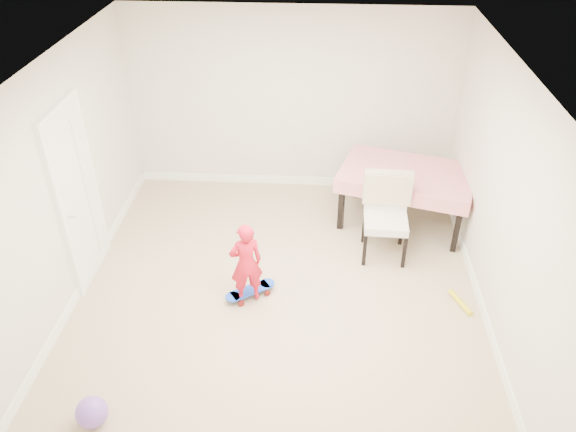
# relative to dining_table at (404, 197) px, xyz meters

# --- Properties ---
(ground) EXTENTS (5.00, 5.00, 0.00)m
(ground) POSITION_rel_dining_table_xyz_m (-1.54, -1.58, -0.39)
(ground) COLOR tan
(ground) RESTS_ON ground
(ceiling) EXTENTS (4.50, 5.00, 0.04)m
(ceiling) POSITION_rel_dining_table_xyz_m (-1.54, -1.58, 2.19)
(ceiling) COLOR white
(ceiling) RESTS_ON wall_back
(wall_back) EXTENTS (4.50, 0.04, 2.60)m
(wall_back) POSITION_rel_dining_table_xyz_m (-1.54, 0.90, 0.91)
(wall_back) COLOR beige
(wall_back) RESTS_ON ground
(wall_front) EXTENTS (4.50, 0.04, 2.60)m
(wall_front) POSITION_rel_dining_table_xyz_m (-1.54, -4.06, 0.91)
(wall_front) COLOR beige
(wall_front) RESTS_ON ground
(wall_left) EXTENTS (0.04, 5.00, 2.60)m
(wall_left) POSITION_rel_dining_table_xyz_m (-3.77, -1.58, 0.91)
(wall_left) COLOR beige
(wall_left) RESTS_ON ground
(wall_right) EXTENTS (0.04, 5.00, 2.60)m
(wall_right) POSITION_rel_dining_table_xyz_m (0.69, -1.58, 0.91)
(wall_right) COLOR beige
(wall_right) RESTS_ON ground
(door) EXTENTS (0.11, 0.94, 2.11)m
(door) POSITION_rel_dining_table_xyz_m (-3.76, -1.28, 0.64)
(door) COLOR white
(door) RESTS_ON ground
(baseboard_back) EXTENTS (4.50, 0.02, 0.12)m
(baseboard_back) POSITION_rel_dining_table_xyz_m (-1.54, 0.91, -0.33)
(baseboard_back) COLOR white
(baseboard_back) RESTS_ON ground
(baseboard_left) EXTENTS (0.02, 5.00, 0.12)m
(baseboard_left) POSITION_rel_dining_table_xyz_m (-3.78, -1.58, -0.33)
(baseboard_left) COLOR white
(baseboard_left) RESTS_ON ground
(baseboard_right) EXTENTS (0.02, 5.00, 0.12)m
(baseboard_right) POSITION_rel_dining_table_xyz_m (0.70, -1.58, -0.33)
(baseboard_right) COLOR white
(baseboard_right) RESTS_ON ground
(dining_table) EXTENTS (1.88, 1.46, 0.78)m
(dining_table) POSITION_rel_dining_table_xyz_m (0.00, 0.00, 0.00)
(dining_table) COLOR #A91709
(dining_table) RESTS_ON ground
(dining_chair) EXTENTS (0.59, 0.67, 1.05)m
(dining_chair) POSITION_rel_dining_table_xyz_m (-0.31, -0.74, 0.14)
(dining_chair) COLOR silver
(dining_chair) RESTS_ON ground
(skateboard) EXTENTS (0.62, 0.53, 0.09)m
(skateboard) POSITION_rel_dining_table_xyz_m (-1.85, -1.61, -0.34)
(skateboard) COLOR blue
(skateboard) RESTS_ON ground
(child) EXTENTS (0.42, 0.35, 0.99)m
(child) POSITION_rel_dining_table_xyz_m (-1.87, -1.69, 0.10)
(child) COLOR red
(child) RESTS_ON ground
(balloon) EXTENTS (0.28, 0.28, 0.28)m
(balloon) POSITION_rel_dining_table_xyz_m (-3.03, -3.36, -0.25)
(balloon) COLOR #7C53C7
(balloon) RESTS_ON ground
(foam_toy) EXTENTS (0.21, 0.39, 0.06)m
(foam_toy) POSITION_rel_dining_table_xyz_m (0.49, -1.61, -0.36)
(foam_toy) COLOR yellow
(foam_toy) RESTS_ON ground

